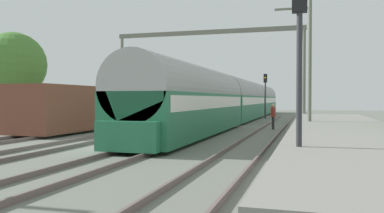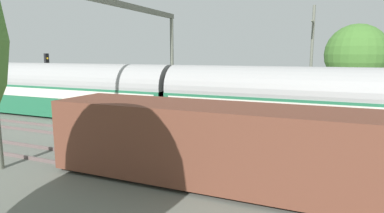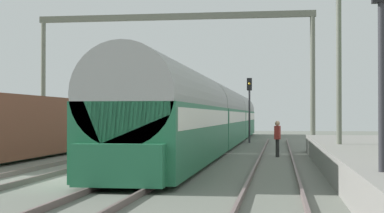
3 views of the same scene
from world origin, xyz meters
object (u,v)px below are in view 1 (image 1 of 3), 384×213
person_crossing (273,114)px  catenary_gantry (207,54)px  railway_signal_near (299,51)px  railway_signal_far (265,90)px  passenger_train (240,100)px  freight_car (89,108)px

person_crossing → catenary_gantry: 9.27m
railway_signal_near → catenary_gantry: size_ratio=0.31×
railway_signal_near → railway_signal_far: size_ratio=1.08×
passenger_train → person_crossing: bearing=-69.1°
freight_car → railway_signal_near: 19.41m
catenary_gantry → freight_car: bearing=-123.5°
person_crossing → railway_signal_near: bearing=-162.7°
passenger_train → railway_signal_far: (1.92, 4.48, 1.05)m
railway_signal_far → passenger_train: bearing=-113.2°
railway_signal_near → catenary_gantry: bearing=109.7°
freight_car → railway_signal_near: railway_signal_near is taller
freight_car → catenary_gantry: catenary_gantry is taller
railway_signal_far → person_crossing: bearing=-82.1°
freight_car → railway_signal_near: (13.87, -13.46, 1.77)m
railway_signal_near → railway_signal_far: bearing=97.3°
catenary_gantry → passenger_train: bearing=69.4°
freight_car → railway_signal_far: (9.74, 18.56, 1.56)m
railway_signal_far → freight_car: bearing=-117.7°
passenger_train → railway_signal_near: 28.23m
person_crossing → railway_signal_far: bearing=18.3°
passenger_train → person_crossing: (3.98, -10.41, -0.94)m
passenger_train → railway_signal_far: bearing=66.8°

